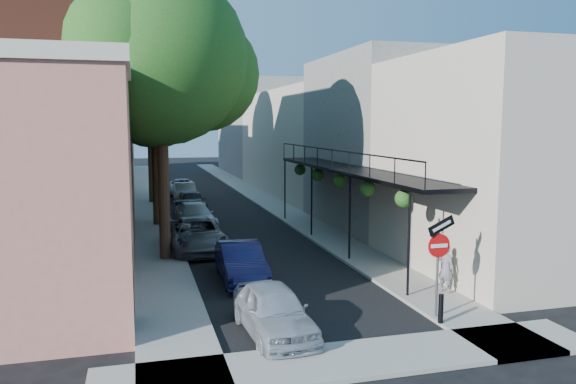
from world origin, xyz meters
TOP-DOWN VIEW (x-y plane):
  - ground at (0.00, 0.00)m, footprint 160.00×160.00m
  - road_surface at (0.00, 30.00)m, footprint 6.00×64.00m
  - sidewalk_left at (-4.00, 30.00)m, footprint 2.00×64.00m
  - sidewalk_right at (4.00, 30.00)m, footprint 2.00×64.00m
  - sidewalk_cross at (0.00, -1.00)m, footprint 12.00×2.00m
  - buildings_left at (-9.30, 28.76)m, footprint 10.10×59.10m
  - buildings_right at (8.99, 29.49)m, footprint 9.80×55.00m
  - sign_post at (3.16, 0.97)m, footprint 0.89×0.17m
  - bollard at (3.00, 0.50)m, footprint 0.14×0.14m
  - oak_near at (-3.37, 10.26)m, footprint 7.48×6.80m
  - oak_mid at (-3.42, 18.23)m, footprint 6.60×6.00m
  - oak_far at (-3.35, 27.27)m, footprint 7.70×7.00m
  - parked_car_a at (-1.50, 1.14)m, footprint 1.76×3.96m
  - parked_car_b at (-1.40, 6.38)m, footprint 1.51×4.09m
  - parked_car_c at (-2.39, 11.49)m, footprint 2.33×5.05m
  - parked_car_d at (-1.91, 16.98)m, footprint 2.17×4.60m
  - parked_car_e at (-1.56, 22.40)m, footprint 1.81×4.09m
  - parked_car_f at (-1.54, 27.31)m, footprint 1.47×4.06m
  - parked_car_g at (-1.40, 31.76)m, footprint 2.13×4.33m
  - pedestrian at (4.60, 2.94)m, footprint 0.57×0.67m

SIDE VIEW (x-z plane):
  - ground at x=0.00m, z-range 0.00..0.00m
  - road_surface at x=0.00m, z-range 0.00..0.01m
  - sidewalk_left at x=-4.00m, z-range 0.00..0.12m
  - sidewalk_right at x=4.00m, z-range 0.00..0.12m
  - sidewalk_cross at x=0.00m, z-range 0.00..0.12m
  - bollard at x=3.00m, z-range 0.12..0.92m
  - parked_car_g at x=-1.40m, z-range 0.00..1.18m
  - parked_car_d at x=-1.91m, z-range 0.00..1.30m
  - parked_car_a at x=-1.50m, z-range 0.00..1.32m
  - parked_car_f at x=-1.54m, z-range 0.00..1.33m
  - parked_car_b at x=-1.40m, z-range 0.00..1.34m
  - parked_car_e at x=-1.56m, z-range 0.00..1.37m
  - parked_car_c at x=-2.39m, z-range 0.00..1.40m
  - pedestrian at x=4.60m, z-range 0.12..1.69m
  - sign_post at x=3.16m, z-range 0.54..3.53m
  - buildings_right at x=8.99m, z-range -0.58..9.42m
  - buildings_left at x=-9.30m, z-range -1.06..10.94m
  - oak_mid at x=-3.42m, z-range 1.96..12.16m
  - oak_near at x=-3.37m, z-range 2.17..13.59m
  - oak_far at x=-3.35m, z-range 2.31..14.21m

